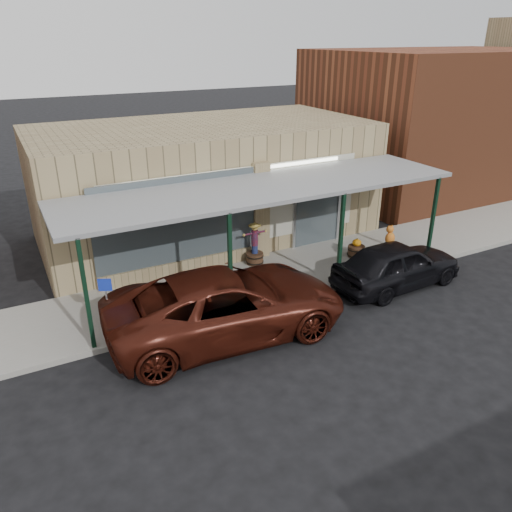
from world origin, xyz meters
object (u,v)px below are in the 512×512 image
handicap_sign (107,299)px  car_maroon (227,304)px  barrel_scarecrow (255,250)px  barrel_pumpkin (356,250)px  parked_sedan (397,264)px

handicap_sign → car_maroon: 2.97m
barrel_scarecrow → barrel_pumpkin: size_ratio=2.00×
barrel_scarecrow → parked_sedan: size_ratio=0.34×
barrel_scarecrow → car_maroon: bearing=-137.5°
barrel_scarecrow → handicap_sign: size_ratio=0.92×
parked_sedan → handicap_sign: bearing=80.6°
barrel_pumpkin → handicap_sign: bearing=-173.1°
barrel_pumpkin → handicap_sign: (-8.57, -1.03, 0.79)m
parked_sedan → car_maroon: car_maroon is taller
barrel_scarecrow → car_maroon: (-2.48, -3.21, 0.21)m
barrel_scarecrow → parked_sedan: (3.23, -3.19, 0.08)m
handicap_sign → car_maroon: (2.75, -1.07, -0.32)m
barrel_scarecrow → handicap_sign: handicap_sign is taller
barrel_pumpkin → parked_sedan: bearing=-93.1°
barrel_pumpkin → parked_sedan: parked_sedan is taller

